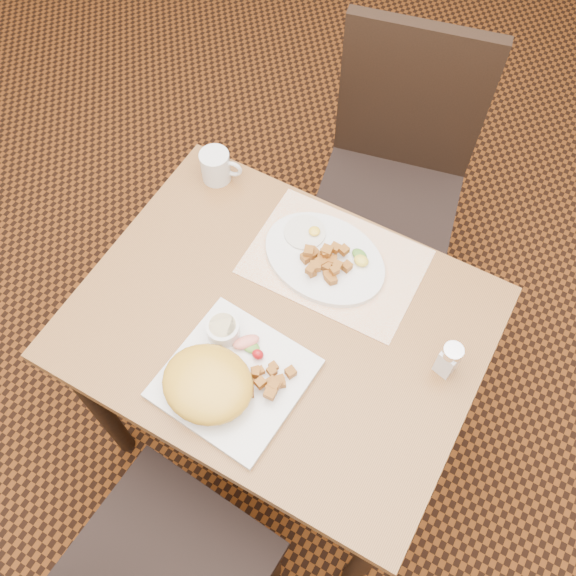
# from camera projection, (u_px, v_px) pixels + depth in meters

# --- Properties ---
(ground) EXTENTS (8.00, 8.00, 0.00)m
(ground) POSITION_uv_depth(u_px,v_px,m) (282.00, 424.00, 2.09)
(ground) COLOR black
(ground) RESTS_ON ground
(table) EXTENTS (0.90, 0.70, 0.75)m
(table) POSITION_uv_depth(u_px,v_px,m) (279.00, 341.00, 1.54)
(table) COLOR #915D2D
(table) RESTS_ON ground
(chair_far) EXTENTS (0.50, 0.51, 0.97)m
(chair_far) POSITION_uv_depth(u_px,v_px,m) (394.00, 170.00, 1.93)
(chair_far) COLOR black
(chair_far) RESTS_ON ground
(placemat) EXTENTS (0.41, 0.29, 0.00)m
(placemat) POSITION_uv_depth(u_px,v_px,m) (335.00, 262.00, 1.52)
(placemat) COLOR white
(placemat) RESTS_ON table
(plate_square) EXTENTS (0.30, 0.30, 0.02)m
(plate_square) POSITION_uv_depth(u_px,v_px,m) (235.00, 378.00, 1.36)
(plate_square) COLOR silver
(plate_square) RESTS_ON table
(plate_oval) EXTENTS (0.33, 0.27, 0.02)m
(plate_oval) POSITION_uv_depth(u_px,v_px,m) (324.00, 258.00, 1.51)
(plate_oval) COLOR silver
(plate_oval) RESTS_ON placemat
(hollandaise_mound) EXTENTS (0.20, 0.17, 0.07)m
(hollandaise_mound) POSITION_uv_depth(u_px,v_px,m) (207.00, 384.00, 1.31)
(hollandaise_mound) COLOR gold
(hollandaise_mound) RESTS_ON plate_square
(ramekin) EXTENTS (0.07, 0.07, 0.04)m
(ramekin) POSITION_uv_depth(u_px,v_px,m) (223.00, 329.00, 1.39)
(ramekin) COLOR silver
(ramekin) RESTS_ON plate_square
(garnish_sq) EXTENTS (0.08, 0.07, 0.03)m
(garnish_sq) POSITION_uv_depth(u_px,v_px,m) (250.00, 346.00, 1.38)
(garnish_sq) COLOR #387223
(garnish_sq) RESTS_ON plate_square
(fried_egg) EXTENTS (0.10, 0.10, 0.02)m
(fried_egg) POSITION_uv_depth(u_px,v_px,m) (306.00, 232.00, 1.53)
(fried_egg) COLOR white
(fried_egg) RESTS_ON plate_oval
(garnish_ov) EXTENTS (0.05, 0.05, 0.02)m
(garnish_ov) POSITION_uv_depth(u_px,v_px,m) (361.00, 258.00, 1.49)
(garnish_ov) COLOR #387223
(garnish_ov) RESTS_ON plate_oval
(salt_shaker) EXTENTS (0.05, 0.05, 0.10)m
(salt_shaker) POSITION_uv_depth(u_px,v_px,m) (449.00, 359.00, 1.34)
(salt_shaker) COLOR white
(salt_shaker) RESTS_ON table
(coffee_mug) EXTENTS (0.11, 0.07, 0.08)m
(coffee_mug) POSITION_uv_depth(u_px,v_px,m) (216.00, 166.00, 1.61)
(coffee_mug) COLOR silver
(coffee_mug) RESTS_ON table
(home_fries_sq) EXTENTS (0.09, 0.11, 0.04)m
(home_fries_sq) POSITION_uv_depth(u_px,v_px,m) (268.00, 381.00, 1.34)
(home_fries_sq) COLOR #AC631B
(home_fries_sq) RESTS_ON plate_square
(home_fries_ov) EXTENTS (0.12, 0.11, 0.04)m
(home_fries_ov) POSITION_uv_depth(u_px,v_px,m) (325.00, 261.00, 1.48)
(home_fries_ov) COLOR #AC631B
(home_fries_ov) RESTS_ON plate_oval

